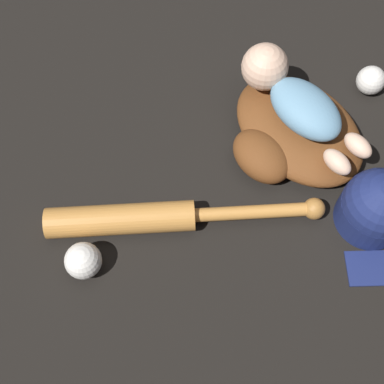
% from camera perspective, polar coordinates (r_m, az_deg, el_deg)
% --- Properties ---
extents(ground_plane, '(6.00, 6.00, 0.00)m').
position_cam_1_polar(ground_plane, '(1.22, 11.56, 6.25)').
color(ground_plane, black).
extents(baseball_glove, '(0.36, 0.32, 0.08)m').
position_cam_1_polar(baseball_glove, '(1.17, 10.69, 6.16)').
color(baseball_glove, brown).
rests_on(baseball_glove, ground).
extents(baby_figure, '(0.33, 0.17, 0.10)m').
position_cam_1_polar(baby_figure, '(1.13, 10.68, 10.06)').
color(baby_figure, '#6693B2').
rests_on(baby_figure, baseball_glove).
extents(baseball_bat, '(0.24, 0.54, 0.06)m').
position_cam_1_polar(baseball_bat, '(1.07, -4.41, -2.75)').
color(baseball_bat, '#C6843D').
rests_on(baseball_bat, ground).
extents(baseball, '(0.07, 0.07, 0.07)m').
position_cam_1_polar(baseball, '(1.05, -11.53, -7.19)').
color(baseball, white).
rests_on(baseball, ground).
extents(baseball_spare, '(0.07, 0.07, 0.07)m').
position_cam_1_polar(baseball_spare, '(1.30, 18.54, 11.23)').
color(baseball_spare, white).
rests_on(baseball_spare, ground).
extents(baseball_cap, '(0.23, 0.18, 0.14)m').
position_cam_1_polar(baseball_cap, '(1.11, 19.08, -1.58)').
color(baseball_cap, navy).
rests_on(baseball_cap, ground).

